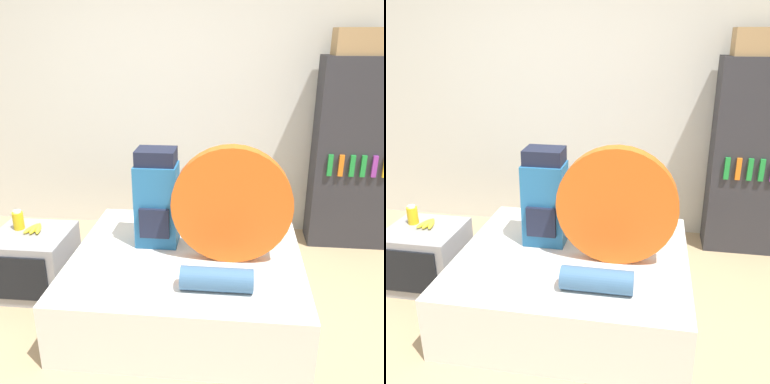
{
  "view_description": "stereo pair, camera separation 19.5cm",
  "coord_description": "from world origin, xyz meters",
  "views": [
    {
      "loc": [
        0.49,
        -2.02,
        1.85
      ],
      "look_at": [
        0.23,
        0.57,
        0.88
      ],
      "focal_mm": 40.0,
      "sensor_mm": 36.0,
      "label": 1
    },
    {
      "loc": [
        0.69,
        -1.99,
        1.85
      ],
      "look_at": [
        0.23,
        0.57,
        0.88
      ],
      "focal_mm": 40.0,
      "sensor_mm": 36.0,
      "label": 2
    }
  ],
  "objects": [
    {
      "name": "tent_bag",
      "position": [
        0.49,
        0.53,
        0.82
      ],
      "size": [
        0.78,
        0.11,
        0.78
      ],
      "color": "#E05B19",
      "rests_on": "bed"
    },
    {
      "name": "ground_plane",
      "position": [
        0.0,
        0.0,
        0.0
      ],
      "size": [
        16.0,
        16.0,
        0.0
      ],
      "primitive_type": "plane",
      "color": "tan"
    },
    {
      "name": "television",
      "position": [
        -0.98,
        0.68,
        0.23
      ],
      "size": [
        0.55,
        0.54,
        0.46
      ],
      "color": "#939399",
      "rests_on": "ground_plane"
    },
    {
      "name": "canister",
      "position": [
        -1.1,
        0.75,
        0.54
      ],
      "size": [
        0.08,
        0.08,
        0.15
      ],
      "color": "gold",
      "rests_on": "television"
    },
    {
      "name": "backpack",
      "position": [
        -0.03,
        0.71,
        0.76
      ],
      "size": [
        0.29,
        0.26,
        0.69
      ],
      "color": "#23669E",
      "rests_on": "bed"
    },
    {
      "name": "banana_bunch",
      "position": [
        -0.97,
        0.73,
        0.48
      ],
      "size": [
        0.14,
        0.18,
        0.04
      ],
      "color": "yellow",
      "rests_on": "television"
    },
    {
      "name": "cardboard_box",
      "position": [
        1.47,
        1.74,
        1.79
      ],
      "size": [
        0.41,
        0.25,
        0.21
      ],
      "color": "#A88456",
      "rests_on": "bookshelf"
    },
    {
      "name": "bed",
      "position": [
        0.19,
        0.57,
        0.21
      ],
      "size": [
        1.55,
        1.42,
        0.43
      ],
      "color": "silver",
      "rests_on": "ground_plane"
    },
    {
      "name": "wall_back",
      "position": [
        0.0,
        1.98,
        1.3
      ],
      "size": [
        8.0,
        0.05,
        2.6
      ],
      "color": "silver",
      "rests_on": "ground_plane"
    },
    {
      "name": "sleeping_roll",
      "position": [
        0.42,
        0.14,
        0.5
      ],
      "size": [
        0.43,
        0.14,
        0.14
      ],
      "color": "#3D668E",
      "rests_on": "bed"
    },
    {
      "name": "bookshelf",
      "position": [
        1.54,
        1.75,
        0.84
      ],
      "size": [
        0.69,
        0.35,
        1.68
      ],
      "color": "#2D2D33",
      "rests_on": "ground_plane"
    }
  ]
}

